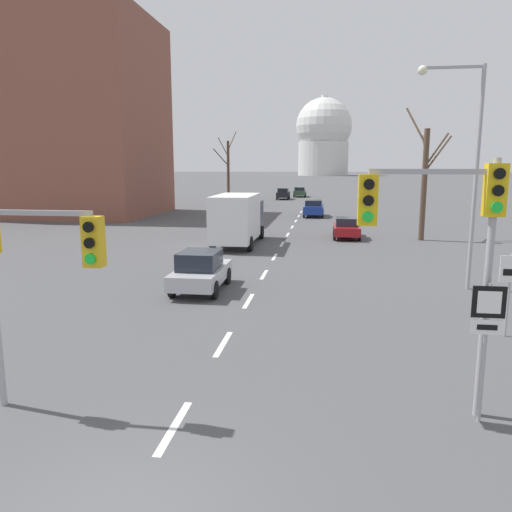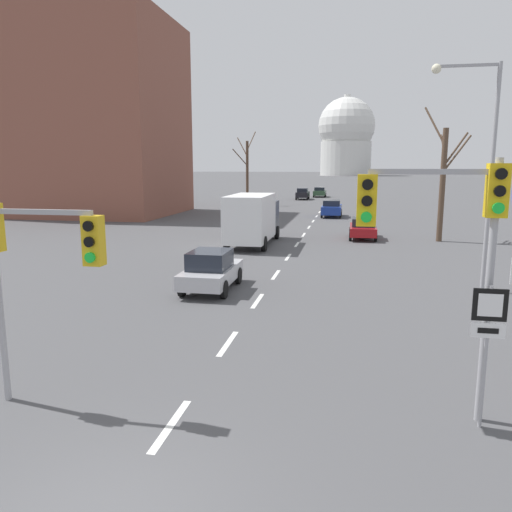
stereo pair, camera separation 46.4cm
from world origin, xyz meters
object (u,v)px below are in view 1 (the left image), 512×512
sedan_near_right (201,271)px  sedan_mid_centre (300,192)px  traffic_signal_near_right (447,223)px  speed_limit_sign (510,281)px  sedan_far_left (283,194)px  street_lamp_right (466,155)px  delivery_truck (238,218)px  traffic_signal_near_left (27,253)px  sedan_near_left (347,227)px  route_sign_post (487,329)px  sedan_far_right (314,208)px

sedan_near_right → sedan_mid_centre: sedan_near_right is taller
sedan_near_right → traffic_signal_near_right: bearing=-51.7°
sedan_mid_centre → speed_limit_sign: bearing=-81.6°
sedan_near_right → sedan_far_left: sedan_far_left is taller
traffic_signal_near_right → street_lamp_right: size_ratio=0.58×
speed_limit_sign → delivery_truck: 18.82m
traffic_signal_near_left → delivery_truck: (0.27, 21.44, -1.49)m
sedan_near_left → sedan_far_left: bearing=101.3°
sedan_near_right → route_sign_post: bearing=-49.7°
street_lamp_right → sedan_far_left: 54.25m
speed_limit_sign → sedan_mid_centre: bearing=98.4°
traffic_signal_near_right → sedan_far_right: (-3.53, 38.91, -2.97)m
sedan_far_right → traffic_signal_near_left: bearing=-96.3°
route_sign_post → sedan_far_left: 64.52m
route_sign_post → delivery_truck: bearing=112.1°
traffic_signal_near_right → street_lamp_right: bearing=74.6°
traffic_signal_near_left → sedan_mid_centre: 70.90m
traffic_signal_near_right → sedan_near_right: 11.81m
traffic_signal_near_left → delivery_truck: 21.49m
traffic_signal_near_left → sedan_near_right: bearing=85.0°
street_lamp_right → speed_limit_sign: bearing=-90.2°
traffic_signal_near_left → route_sign_post: bearing=4.2°
speed_limit_sign → delivery_truck: bearing=124.3°
traffic_signal_near_right → speed_limit_sign: size_ratio=2.07×
traffic_signal_near_right → route_sign_post: 2.09m
traffic_signal_near_right → route_sign_post: (0.76, -0.28, -1.93)m
route_sign_post → sedan_mid_centre: size_ratio=0.62×
route_sign_post → traffic_signal_near_left: bearing=-175.8°
delivery_truck → sedan_near_right: bearing=-87.1°
sedan_near_right → sedan_far_right: 30.15m
street_lamp_right → sedan_mid_centre: (-9.56, 59.19, -4.47)m
street_lamp_right → sedan_near_right: bearing=-170.0°
route_sign_post → speed_limit_sign: (2.18, 5.25, -0.24)m
traffic_signal_near_left → sedan_far_right: size_ratio=0.98×
speed_limit_sign → sedan_near_left: bearing=101.1°
route_sign_post → sedan_near_right: (-7.84, 9.24, -1.07)m
traffic_signal_near_right → street_lamp_right: 11.24m
traffic_signal_near_right → traffic_signal_near_left: 8.01m
sedan_mid_centre → street_lamp_right: bearing=-80.8°
sedan_far_right → traffic_signal_near_right: bearing=-84.8°
route_sign_post → speed_limit_sign: bearing=67.4°
traffic_signal_near_left → delivery_truck: traffic_signal_near_left is taller
speed_limit_sign → street_lamp_right: 6.82m
sedan_near_right → delivery_truck: bearing=92.9°
route_sign_post → sedan_mid_centre: (-7.36, 70.21, -1.08)m
sedan_far_left → sedan_near_right: bearing=-88.3°
sedan_near_left → delivery_truck: bearing=-149.6°
street_lamp_right → sedan_near_left: 14.99m
sedan_near_right → sedan_far_left: size_ratio=0.93×
traffic_signal_near_right → sedan_near_left: traffic_signal_near_right is taller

